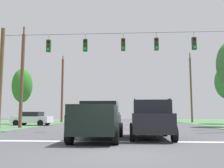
{
  "coord_description": "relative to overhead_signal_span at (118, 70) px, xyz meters",
  "views": [
    {
      "loc": [
        0.47,
        -8.49,
        1.31
      ],
      "look_at": [
        -0.67,
        10.35,
        3.56
      ],
      "focal_mm": 40.12,
      "sensor_mm": 36.0,
      "label": 1
    }
  ],
  "objects": [
    {
      "name": "distant_car_oncoming",
      "position": [
        -1.26,
        17.58,
        -3.8
      ],
      "size": [
        2.13,
        4.35,
        1.52
      ],
      "color": "silver",
      "rests_on": "ground"
    },
    {
      "name": "overhead_signal_span",
      "position": [
        0.0,
        0.0,
        0.0
      ],
      "size": [
        18.56,
        0.31,
        8.07
      ],
      "color": "brown",
      "rests_on": "ground"
    },
    {
      "name": "lane_dash_2",
      "position": [
        0.17,
        15.25,
        -4.59
      ],
      "size": [
        2.5,
        0.15,
        0.01
      ],
      "primitive_type": "cube",
      "rotation": [
        0.0,
        0.0,
        1.57
      ],
      "color": "white",
      "rests_on": "ground"
    },
    {
      "name": "utility_pole_mid_left",
      "position": [
        -9.26,
        4.1,
        0.02
      ],
      "size": [
        0.32,
        1.88,
        9.66
      ],
      "color": "brown",
      "rests_on": "ground"
    },
    {
      "name": "lane_dash_0",
      "position": [
        0.17,
        -0.63,
        -4.59
      ],
      "size": [
        2.5,
        0.15,
        0.01
      ],
      "primitive_type": "cube",
      "rotation": [
        0.0,
        0.0,
        1.57
      ],
      "color": "white",
      "rests_on": "ground"
    },
    {
      "name": "distant_car_crossing_white",
      "position": [
        -9.98,
        8.88,
        -3.8
      ],
      "size": [
        4.46,
        2.35,
        1.52
      ],
      "color": "silver",
      "rests_on": "ground"
    },
    {
      "name": "tree_roadside_right",
      "position": [
        -12.75,
        12.29,
        0.29
      ],
      "size": [
        2.54,
        2.54,
        7.09
      ],
      "color": "brown",
      "rests_on": "ground"
    },
    {
      "name": "utility_pole_far_right",
      "position": [
        10.18,
        19.03,
        0.49
      ],
      "size": [
        0.26,
        1.91,
        10.47
      ],
      "color": "brown",
      "rests_on": "ground"
    },
    {
      "name": "ground_plane",
      "position": [
        0.17,
        -10.21,
        -4.59
      ],
      "size": [
        120.0,
        120.0,
        0.0
      ],
      "primitive_type": "plane",
      "color": "#47474C"
    },
    {
      "name": "pickup_truck",
      "position": [
        -0.81,
        -5.96,
        -3.62
      ],
      "size": [
        2.39,
        5.45,
        1.95
      ],
      "color": "black",
      "rests_on": "ground"
    },
    {
      "name": "utility_pole_far_left",
      "position": [
        -9.32,
        19.07,
        0.41
      ],
      "size": [
        0.33,
        1.63,
        10.34
      ],
      "color": "brown",
      "rests_on": "ground"
    },
    {
      "name": "stop_bar_stripe",
      "position": [
        0.17,
        -6.63,
        -4.59
      ],
      "size": [
        15.97,
        0.45,
        0.01
      ],
      "primitive_type": "cube",
      "color": "white",
      "rests_on": "ground"
    },
    {
      "name": "suv_black",
      "position": [
        1.88,
        -5.09,
        -3.53
      ],
      "size": [
        2.26,
        4.82,
        2.05
      ],
      "color": "black",
      "rests_on": "ground"
    },
    {
      "name": "lane_dash_1",
      "position": [
        0.17,
        6.25,
        -4.59
      ],
      "size": [
        2.5,
        0.15,
        0.01
      ],
      "primitive_type": "cube",
      "rotation": [
        0.0,
        0.0,
        1.57
      ],
      "color": "white",
      "rests_on": "ground"
    },
    {
      "name": "lane_dash_3",
      "position": [
        0.17,
        22.39,
        -4.59
      ],
      "size": [
        2.5,
        0.15,
        0.01
      ],
      "primitive_type": "cube",
      "rotation": [
        0.0,
        0.0,
        1.57
      ],
      "color": "white",
      "rests_on": "ground"
    }
  ]
}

